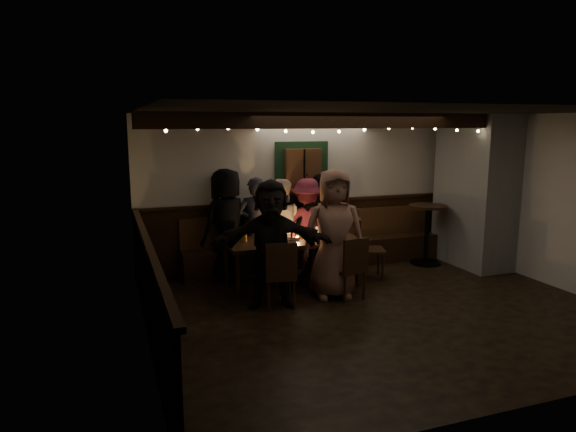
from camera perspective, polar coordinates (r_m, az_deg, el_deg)
name	(u,v)px	position (r m, az deg, el deg)	size (l,w,h in m)	color
room	(397,210)	(8.48, 12.03, 0.69)	(6.02, 5.01, 2.62)	black
dining_table	(292,243)	(7.76, 0.48, -3.05)	(2.03, 0.87, 0.88)	black
chair_near_left	(280,271)	(6.84, -0.86, -6.16)	(0.48, 0.48, 0.92)	black
chair_near_right	(352,265)	(7.24, 7.08, -5.42)	(0.46, 0.46, 0.90)	black
chair_end	(364,244)	(8.28, 8.46, -3.10)	(0.56, 0.56, 0.99)	black
high_top	(427,227)	(9.31, 15.19, -1.16)	(0.66, 0.66, 1.05)	black
person_a	(227,224)	(8.22, -6.85, -0.84)	(0.86, 0.56, 1.76)	black
person_b	(256,227)	(8.22, -3.58, -1.26)	(0.59, 0.39, 1.62)	#2B2A37
person_c	(280,227)	(8.36, -0.92, -1.22)	(0.77, 0.60, 1.58)	beige
person_d	(307,225)	(8.54, 2.17, -1.03)	(1.01, 0.58, 1.56)	maroon
person_e	(321,222)	(8.61, 3.66, -0.70)	(0.96, 0.40, 1.63)	black
person_f	(271,243)	(6.89, -1.87, -3.07)	(1.60, 0.51, 1.73)	black
person_g	(334,234)	(7.25, 5.10, -1.99)	(0.90, 0.58, 1.84)	#8C5F4C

